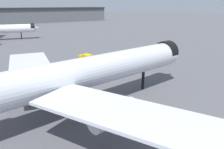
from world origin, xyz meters
TOP-DOWN VIEW (x-y plane):
  - ground at (0.00, 0.00)m, footprint 900.00×900.00m
  - airliner_near_gate at (-2.16, 3.40)m, footprint 56.52×51.22m
  - service_truck_front at (14.17, 33.41)m, footprint 3.00×5.69m

SIDE VIEW (x-z plane):
  - ground at x=0.00m, z-range 0.00..0.00m
  - service_truck_front at x=14.17m, z-range 0.09..3.09m
  - airliner_near_gate at x=-2.16m, z-range -0.93..14.74m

